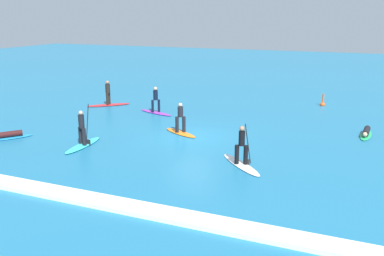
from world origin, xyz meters
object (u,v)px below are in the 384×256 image
surfer_on_purple_board (156,106)px  marker_buoy (323,103)px  surfer_on_teal_board (83,138)px  surfer_on_orange_board (180,125)px  surfer_on_white_board (241,156)px  surfer_on_blue_board (6,136)px  surfer_on_green_board (366,133)px  surfer_on_red_board (108,99)px

surfer_on_purple_board → marker_buoy: 12.66m
surfer_on_purple_board → surfer_on_teal_board: (-0.08, -8.18, -0.07)m
surfer_on_orange_board → marker_buoy: bearing=-93.7°
surfer_on_orange_board → surfer_on_white_board: surfer_on_white_board is taller
surfer_on_blue_board → surfer_on_green_board: surfer_on_green_board is taller
surfer_on_orange_board → surfer_on_white_board: size_ratio=0.96×
marker_buoy → surfer_on_blue_board: bearing=-134.3°
surfer_on_blue_board → surfer_on_purple_board: bearing=-171.7°
surfer_on_white_board → surfer_on_orange_board: bearing=-173.4°
surfer_on_purple_board → surfer_on_red_board: (-4.50, 0.91, -0.03)m
surfer_on_teal_board → surfer_on_white_board: surfer_on_teal_board is taller
surfer_on_green_board → surfer_on_white_board: 9.06m
surfer_on_green_board → marker_buoy: (-3.11, 7.45, 0.01)m
surfer_on_red_board → surfer_on_white_board: bearing=103.7°
surfer_on_purple_board → surfer_on_red_board: bearing=-172.7°
surfer_on_blue_board → surfer_on_red_board: surfer_on_red_board is taller
surfer_on_teal_board → surfer_on_purple_board: bearing=-4.3°
surfer_on_purple_board → surfer_on_blue_board: surfer_on_purple_board is taller
surfer_on_blue_board → surfer_on_white_board: size_ratio=0.97×
surfer_on_orange_board → surfer_on_teal_board: bearing=76.0°
marker_buoy → surfer_on_red_board: bearing=-157.9°
surfer_on_blue_board → surfer_on_green_board: (18.49, 8.30, 0.02)m
surfer_on_orange_board → surfer_on_blue_board: 9.74m
surfer_on_green_board → surfer_on_white_board: surfer_on_white_board is taller
surfer_on_teal_board → surfer_on_green_board: bearing=-64.3°
surfer_on_teal_board → surfer_on_green_board: (13.73, 7.75, -0.27)m
surfer_on_purple_board → surfer_on_teal_board: bearing=-71.9°
surfer_on_purple_board → surfer_on_green_board: (13.65, -0.43, -0.34)m
surfer_on_teal_board → marker_buoy: bearing=-38.7°
surfer_on_purple_board → surfer_on_white_board: bearing=-24.3°
surfer_on_blue_board → surfer_on_white_board: bearing=131.3°
surfer_on_purple_board → marker_buoy: bearing=52.4°
surfer_on_blue_board → surfer_on_white_board: surfer_on_white_board is taller
surfer_on_purple_board → surfer_on_green_board: bearing=16.9°
marker_buoy → surfer_on_teal_board: bearing=-124.9°
surfer_on_green_board → surfer_on_teal_board: bearing=-56.0°
surfer_on_teal_board → surfer_on_blue_board: (-4.77, -0.55, -0.28)m
surfer_on_blue_board → surfer_on_orange_board: bearing=156.2°
surfer_on_red_board → marker_buoy: 16.24m
surfer_on_green_board → marker_buoy: bearing=-152.8°
surfer_on_white_board → surfer_on_teal_board: bearing=-132.2°
surfer_on_red_board → surfer_on_orange_board: bearing=106.6°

